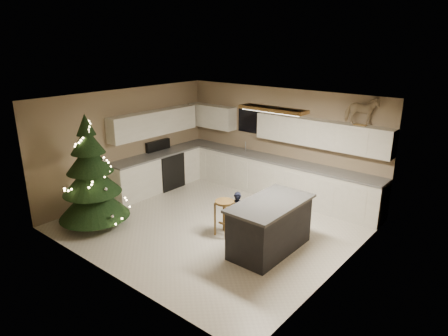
{
  "coord_description": "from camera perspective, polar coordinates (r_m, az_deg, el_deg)",
  "views": [
    {
      "loc": [
        5.02,
        -5.7,
        3.71
      ],
      "look_at": [
        0.0,
        0.35,
        1.15
      ],
      "focal_mm": 32.0,
      "sensor_mm": 36.0,
      "label": 1
    }
  ],
  "objects": [
    {
      "name": "bar_stool",
      "position": [
        7.8,
        0.08,
        -5.93
      ],
      "size": [
        0.38,
        0.38,
        0.72
      ],
      "rotation": [
        0.0,
        0.0,
        0.4
      ],
      "color": "olive",
      "rests_on": "ground_plane"
    },
    {
      "name": "cabinetry",
      "position": [
        9.9,
        0.74,
        0.68
      ],
      "size": [
        5.5,
        3.2,
        2.0
      ],
      "color": "silver",
      "rests_on": "ground_plane"
    },
    {
      "name": "rocking_horse",
      "position": [
        8.69,
        19.05,
        7.71
      ],
      "size": [
        0.72,
        0.52,
        0.58
      ],
      "rotation": [
        0.0,
        0.0,
        1.95
      ],
      "color": "olive",
      "rests_on": "cabinetry"
    },
    {
      "name": "island",
      "position": [
        7.34,
        6.59,
        -8.23
      ],
      "size": [
        0.9,
        1.7,
        0.95
      ],
      "color": "black",
      "rests_on": "ground_plane"
    },
    {
      "name": "ground_plane",
      "position": [
        8.46,
        -1.53,
        -8.0
      ],
      "size": [
        5.5,
        5.5,
        0.0
      ],
      "primitive_type": "plane",
      "color": "#BEB6AA"
    },
    {
      "name": "toddler",
      "position": [
        7.92,
        1.92,
        -6.45
      ],
      "size": [
        0.36,
        0.29,
        0.86
      ],
      "primitive_type": "imported",
      "rotation": [
        0.0,
        0.0,
        0.3
      ],
      "color": "black",
      "rests_on": "ground_plane"
    },
    {
      "name": "christmas_tree",
      "position": [
        8.46,
        -18.39,
        -1.87
      ],
      "size": [
        1.47,
        1.42,
        2.35
      ],
      "rotation": [
        0.0,
        0.0,
        0.16
      ],
      "color": "#3F2816",
      "rests_on": "ground_plane"
    },
    {
      "name": "room_shell",
      "position": [
        7.84,
        -1.5,
        3.53
      ],
      "size": [
        5.52,
        5.02,
        2.61
      ],
      "color": "gray",
      "rests_on": "ground_plane"
    }
  ]
}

